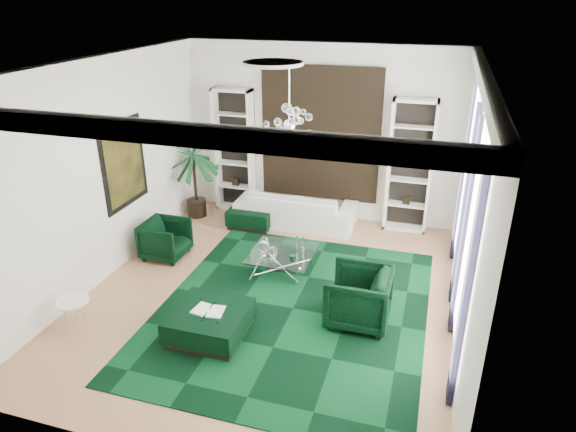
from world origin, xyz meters
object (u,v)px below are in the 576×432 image
(coffee_table, at_px, (282,262))
(ottoman_side, at_px, (253,216))
(sofa, at_px, (296,208))
(side_table, at_px, (75,314))
(armchair_left, at_px, (166,239))
(armchair_right, at_px, (358,297))
(ottoman_front, at_px, (210,323))
(palm, at_px, (194,167))

(coffee_table, xyz_separation_m, ottoman_side, (-1.22, 1.78, 0.01))
(sofa, height_order, side_table, sofa)
(armchair_left, height_order, side_table, armchair_left)
(armchair_left, relative_size, side_table, 1.68)
(armchair_left, relative_size, ottoman_side, 0.86)
(armchair_right, distance_m, coffee_table, 1.95)
(ottoman_front, height_order, side_table, side_table)
(ottoman_side, bearing_deg, side_table, -106.87)
(coffee_table, height_order, ottoman_side, ottoman_side)
(ottoman_side, relative_size, ottoman_front, 0.87)
(coffee_table, xyz_separation_m, ottoman_front, (-0.47, -2.12, 0.02))
(sofa, xyz_separation_m, ottoman_front, (-0.13, -4.19, -0.16))
(palm, bearing_deg, armchair_left, -81.17)
(sofa, relative_size, side_table, 5.36)
(sofa, xyz_separation_m, ottoman_side, (-0.89, -0.29, -0.17))
(sofa, relative_size, palm, 1.10)
(sofa, bearing_deg, side_table, 64.49)
(side_table, bearing_deg, sofa, 64.49)
(armchair_left, height_order, ottoman_side, armchair_left)
(ottoman_front, bearing_deg, side_table, -169.00)
(armchair_left, bearing_deg, ottoman_front, -137.69)
(side_table, bearing_deg, palm, 91.31)
(armchair_right, distance_m, ottoman_front, 2.29)
(ottoman_side, relative_size, side_table, 1.96)
(coffee_table, relative_size, ottoman_front, 1.05)
(ottoman_front, bearing_deg, armchair_right, 25.99)
(sofa, bearing_deg, ottoman_front, 88.17)
(armchair_left, height_order, palm, palm)
(sofa, relative_size, coffee_table, 2.27)
(armchair_right, height_order, palm, palm)
(coffee_table, bearing_deg, sofa, 99.16)
(coffee_table, bearing_deg, ottoman_front, -102.45)
(side_table, bearing_deg, ottoman_front, 11.00)
(sofa, distance_m, armchair_left, 2.93)
(coffee_table, bearing_deg, armchair_left, -177.95)
(armchair_right, height_order, ottoman_front, armchair_right)
(armchair_right, bearing_deg, armchair_left, -104.86)
(armchair_left, bearing_deg, coffee_table, -87.95)
(sofa, bearing_deg, armchair_left, 47.33)
(armchair_left, relative_size, armchair_right, 0.84)
(sofa, relative_size, armchair_left, 3.19)
(ottoman_front, distance_m, palm, 4.63)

